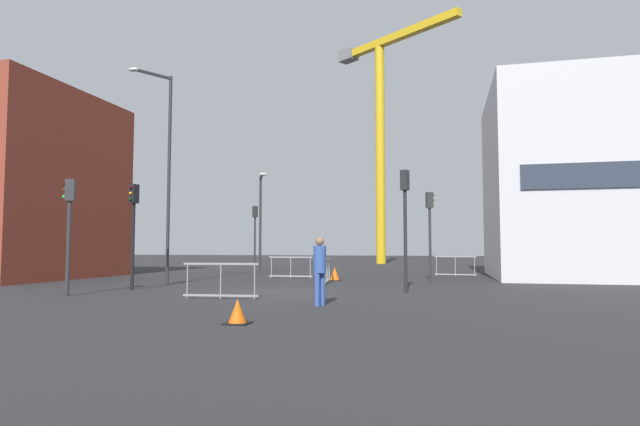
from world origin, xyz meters
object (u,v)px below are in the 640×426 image
streetlamp_short (261,214)px  traffic_cone_striped (237,312)px  construction_crane (382,115)px  pedestrian_walking (320,265)px  traffic_light_verge (69,217)px  traffic_light_corner (133,218)px  streetlamp_tall (165,162)px  traffic_cone_by_barrier (335,274)px  traffic_light_median (255,228)px  traffic_light_near (405,210)px  traffic_light_far (430,222)px

streetlamp_short → traffic_cone_striped: 19.45m
construction_crane → pedestrian_walking: (2.36, -35.29, -13.05)m
traffic_cone_striped → traffic_light_verge: bearing=150.2°
traffic_light_corner → streetlamp_tall: bearing=97.9°
pedestrian_walking → traffic_cone_by_barrier: 10.53m
traffic_light_median → traffic_light_near: bearing=-50.9°
traffic_light_far → pedestrian_walking: bearing=-104.6°
traffic_light_corner → traffic_cone_striped: 10.17m
construction_crane → traffic_light_far: bearing=-78.8°
traffic_light_corner → traffic_light_far: (10.50, 6.68, 0.08)m
traffic_light_median → traffic_cone_by_barrier: traffic_light_median is taller
streetlamp_tall → construction_crane: bearing=78.6°
traffic_light_far → traffic_light_verge: bearing=-140.0°
traffic_light_verge → pedestrian_walking: bearing=-5.4°
streetlamp_tall → traffic_light_far: size_ratio=2.23×
traffic_light_near → traffic_light_far: (0.69, 5.56, -0.13)m
traffic_light_median → traffic_light_far: bearing=-32.6°
traffic_light_corner → traffic_cone_by_barrier: (6.11, 6.93, -2.31)m
streetlamp_short → traffic_light_far: 10.65m
traffic_cone_striped → traffic_cone_by_barrier: bearing=93.6°
traffic_cone_striped → traffic_light_far: bearing=75.6°
traffic_light_median → pedestrian_walking: bearing=-64.2°
traffic_light_near → traffic_cone_striped: traffic_light_near is taller
traffic_light_near → traffic_light_far: bearing=82.9°
streetlamp_tall → traffic_light_verge: bearing=-92.3°
streetlamp_tall → traffic_cone_by_barrier: size_ratio=14.12×
construction_crane → pedestrian_walking: 37.70m
streetlamp_tall → traffic_light_near: bearing=-9.3°
traffic_cone_by_barrier → traffic_light_corner: bearing=-131.4°
traffic_light_corner → traffic_cone_by_barrier: 9.52m
pedestrian_walking → streetlamp_short: bearing=115.5°
streetlamp_short → traffic_cone_by_barrier: streetlamp_short is taller
traffic_light_verge → pedestrian_walking: traffic_light_verge is taller
streetlamp_tall → traffic_light_near: (10.19, -1.67, -2.35)m
traffic_light_verge → traffic_light_far: size_ratio=0.93×
streetlamp_short → traffic_light_corner: streetlamp_short is taller
traffic_light_median → traffic_light_verge: traffic_light_median is taller
construction_crane → traffic_light_median: 22.28m
traffic_light_near → traffic_light_verge: traffic_light_near is taller
construction_crane → traffic_light_far: size_ratio=5.42×
pedestrian_walking → traffic_cone_striped: size_ratio=3.62×
construction_crane → traffic_light_corner: 34.33m
traffic_light_median → traffic_light_corner: bearing=-88.4°
traffic_light_near → traffic_light_verge: (-10.41, -3.75, -0.29)m
traffic_light_verge → pedestrian_walking: 8.63m
traffic_light_corner → traffic_light_median: 13.64m
traffic_light_far → traffic_cone_by_barrier: traffic_light_far is taller
traffic_light_verge → traffic_cone_by_barrier: (6.71, 9.56, -2.23)m
traffic_light_median → traffic_cone_striped: size_ratio=8.17×
construction_crane → streetlamp_short: bearing=-102.6°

